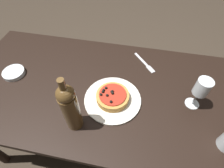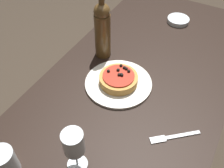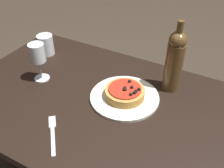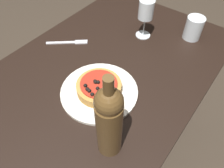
# 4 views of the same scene
# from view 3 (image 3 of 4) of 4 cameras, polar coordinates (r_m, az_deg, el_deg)

# --- Properties ---
(dining_table) EXTENTS (1.58, 0.78, 0.71)m
(dining_table) POSITION_cam_3_polar(r_m,az_deg,el_deg) (1.11, 4.95, -9.57)
(dining_table) COLOR black
(dining_table) RESTS_ON ground_plane
(dinner_plate) EXTENTS (0.29, 0.29, 0.01)m
(dinner_plate) POSITION_cam_3_polar(r_m,az_deg,el_deg) (1.12, 2.75, -2.87)
(dinner_plate) COLOR silver
(dinner_plate) RESTS_ON dining_table
(pizza) EXTENTS (0.17, 0.17, 0.05)m
(pizza) POSITION_cam_3_polar(r_m,az_deg,el_deg) (1.10, 2.82, -1.82)
(pizza) COLOR #BC843D
(pizza) RESTS_ON dinner_plate
(wine_glass) EXTENTS (0.07, 0.07, 0.18)m
(wine_glass) POSITION_cam_3_polar(r_m,az_deg,el_deg) (1.21, -15.92, 6.19)
(wine_glass) COLOR silver
(wine_glass) RESTS_ON dining_table
(wine_bottle) EXTENTS (0.08, 0.08, 0.32)m
(wine_bottle) POSITION_cam_3_polar(r_m,az_deg,el_deg) (1.12, 13.47, 5.06)
(wine_bottle) COLOR brown
(wine_bottle) RESTS_ON dining_table
(water_cup) EXTENTS (0.08, 0.08, 0.11)m
(water_cup) POSITION_cam_3_polar(r_m,az_deg,el_deg) (1.44, -14.23, 8.27)
(water_cup) COLOR silver
(water_cup) RESTS_ON dining_table
(fork) EXTENTS (0.14, 0.16, 0.00)m
(fork) POSITION_cam_3_polar(r_m,az_deg,el_deg) (1.00, -12.80, -10.19)
(fork) COLOR silver
(fork) RESTS_ON dining_table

